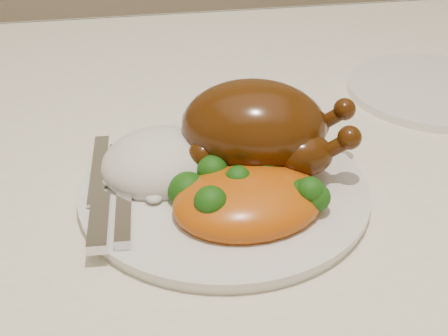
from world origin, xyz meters
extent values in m
cube|color=brown|center=(0.00, 0.00, 0.74)|extent=(1.60, 0.90, 0.04)
cube|color=white|center=(0.00, 0.00, 0.76)|extent=(1.72, 1.02, 0.01)
cube|color=white|center=(0.00, 0.51, 0.68)|extent=(1.72, 0.01, 0.18)
cylinder|color=silver|center=(0.01, -0.03, 0.77)|extent=(0.28, 0.28, 0.01)
cylinder|color=silver|center=(0.31, 0.14, 0.77)|extent=(0.27, 0.27, 0.01)
ellipsoid|color=#4F2708|center=(0.05, 0.00, 0.82)|extent=(0.16, 0.14, 0.09)
ellipsoid|color=#4F2708|center=(0.04, 0.00, 0.84)|extent=(0.08, 0.06, 0.04)
ellipsoid|color=#4F2708|center=(0.09, -0.04, 0.81)|extent=(0.05, 0.04, 0.04)
sphere|color=#4F2708|center=(0.12, -0.05, 0.83)|extent=(0.02, 0.02, 0.02)
ellipsoid|color=#4F2708|center=(0.10, 0.02, 0.81)|extent=(0.05, 0.04, 0.04)
sphere|color=#4F2708|center=(0.14, 0.01, 0.83)|extent=(0.02, 0.02, 0.02)
sphere|color=#4F2708|center=(-0.01, -0.02, 0.81)|extent=(0.03, 0.03, 0.03)
sphere|color=#4F2708|center=(0.01, 0.04, 0.81)|extent=(0.03, 0.03, 0.03)
ellipsoid|color=white|center=(-0.04, 0.00, 0.79)|extent=(0.14, 0.13, 0.06)
ellipsoid|color=#DA630D|center=(0.03, -0.07, 0.79)|extent=(0.15, 0.12, 0.05)
ellipsoid|color=#DA630D|center=(0.06, -0.06, 0.79)|extent=(0.06, 0.06, 0.03)
ellipsoid|color=#143F0A|center=(0.08, -0.09, 0.80)|extent=(0.03, 0.03, 0.03)
ellipsoid|color=#143F0A|center=(0.07, -0.08, 0.80)|extent=(0.03, 0.03, 0.03)
ellipsoid|color=#143F0A|center=(0.07, -0.03, 0.80)|extent=(0.03, 0.03, 0.03)
ellipsoid|color=#143F0A|center=(0.00, -0.04, 0.80)|extent=(0.03, 0.03, 0.03)
ellipsoid|color=#143F0A|center=(0.05, -0.04, 0.80)|extent=(0.03, 0.03, 0.03)
ellipsoid|color=#143F0A|center=(-0.02, -0.05, 0.79)|extent=(0.04, 0.04, 0.04)
ellipsoid|color=#143F0A|center=(0.03, -0.04, 0.80)|extent=(0.03, 0.03, 0.03)
ellipsoid|color=#143F0A|center=(0.08, -0.09, 0.80)|extent=(0.02, 0.02, 0.02)
ellipsoid|color=#143F0A|center=(0.05, -0.08, 0.79)|extent=(0.03, 0.03, 0.03)
ellipsoid|color=#143F0A|center=(0.07, -0.04, 0.80)|extent=(0.03, 0.03, 0.03)
ellipsoid|color=#143F0A|center=(-0.01, -0.09, 0.81)|extent=(0.03, 0.03, 0.03)
ellipsoid|color=#143F0A|center=(0.02, -0.06, 0.81)|extent=(0.02, 0.02, 0.02)
cube|color=silver|center=(-0.10, 0.01, 0.78)|extent=(0.02, 0.12, 0.00)
cube|color=silver|center=(-0.10, -0.08, 0.79)|extent=(0.02, 0.08, 0.01)
cube|color=silver|center=(-0.08, -0.07, 0.79)|extent=(0.02, 0.08, 0.01)
cube|color=silver|center=(-0.08, 0.01, 0.78)|extent=(0.02, 0.09, 0.00)
camera|label=1|loc=(-0.07, -0.51, 1.10)|focal=50.00mm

